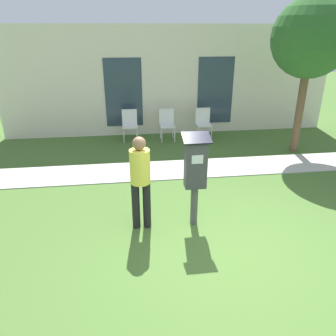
{
  "coord_description": "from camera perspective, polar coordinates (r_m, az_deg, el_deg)",
  "views": [
    {
      "loc": [
        -1.37,
        -3.9,
        3.08
      ],
      "look_at": [
        -0.75,
        0.79,
        1.05
      ],
      "focal_mm": 35.0,
      "sensor_mm": 36.0,
      "label": 1
    }
  ],
  "objects": [
    {
      "name": "outdoor_chair_right",
      "position": [
        9.91,
        6.17,
        8.16
      ],
      "size": [
        0.44,
        0.44,
        0.9
      ],
      "rotation": [
        0.0,
        0.0,
        -0.29
      ],
      "color": "white",
      "rests_on": "ground"
    },
    {
      "name": "outdoor_chair_middle",
      "position": [
        9.73,
        -0.17,
        8.01
      ],
      "size": [
        0.44,
        0.44,
        0.9
      ],
      "rotation": [
        0.0,
        0.0,
        -0.13
      ],
      "color": "white",
      "rests_on": "ground"
    },
    {
      "name": "tree",
      "position": [
        9.07,
        23.65,
        19.92
      ],
      "size": [
        1.9,
        1.9,
        3.82
      ],
      "color": "brown",
      "rests_on": "ground"
    },
    {
      "name": "outdoor_chair_left",
      "position": [
        9.74,
        -6.67,
        7.87
      ],
      "size": [
        0.44,
        0.44,
        0.9
      ],
      "rotation": [
        0.0,
        0.0,
        0.33
      ],
      "color": "white",
      "rests_on": "ground"
    },
    {
      "name": "parking_meter",
      "position": [
        5.23,
        4.8,
        -0.12
      ],
      "size": [
        0.44,
        0.31,
        1.59
      ],
      "color": "#4C4C4C",
      "rests_on": "ground"
    },
    {
      "name": "ground_plane",
      "position": [
        5.16,
        9.78,
        -13.85
      ],
      "size": [
        40.0,
        40.0,
        0.0
      ],
      "primitive_type": "plane",
      "color": "#476B2D"
    },
    {
      "name": "person_standing",
      "position": [
        5.17,
        -4.85,
        -1.45
      ],
      "size": [
        0.32,
        0.32,
        1.58
      ],
      "rotation": [
        0.0,
        0.0,
        0.35
      ],
      "color": "black",
      "rests_on": "ground"
    },
    {
      "name": "sidewalk",
      "position": [
        7.76,
        3.3,
        -0.14
      ],
      "size": [
        12.0,
        1.1,
        0.02
      ],
      "color": "#B7B2A8",
      "rests_on": "ground"
    },
    {
      "name": "building_facade",
      "position": [
        10.24,
        0.29,
        14.87
      ],
      "size": [
        10.0,
        0.26,
        3.2
      ],
      "color": "beige",
      "rests_on": "ground"
    }
  ]
}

